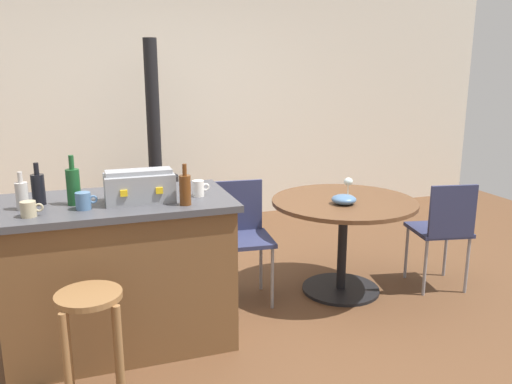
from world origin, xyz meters
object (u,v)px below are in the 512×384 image
(kitchen_island, at_px, (121,272))
(bottle_1, at_px, (185,189))
(bottle_3, at_px, (38,189))
(serving_bowl, at_px, (344,199))
(bottle_2, at_px, (73,186))
(cup_3, at_px, (149,183))
(cup_1, at_px, (29,209))
(wine_glass, at_px, (348,182))
(wood_stove, at_px, (157,192))
(folding_chair_near, at_px, (242,231))
(folding_chair_far, at_px, (443,227))
(cup_0, at_px, (199,188))
(cup_2, at_px, (84,201))
(bottle_0, at_px, (22,195))
(toolbox, at_px, (139,187))
(dining_table, at_px, (343,221))
(wooden_stool, at_px, (91,327))

(kitchen_island, bearing_deg, bottle_1, -33.23)
(bottle_3, bearing_deg, serving_bowl, 2.92)
(kitchen_island, distance_m, bottle_1, 0.71)
(bottle_2, xyz_separation_m, cup_3, (0.45, 0.22, -0.06))
(bottle_3, height_order, cup_1, bottle_3)
(wine_glass, bearing_deg, wood_stove, 127.26)
(folding_chair_near, distance_m, bottle_1, 0.97)
(folding_chair_far, distance_m, cup_0, 1.98)
(cup_2, bearing_deg, bottle_2, 111.54)
(bottle_0, bearing_deg, bottle_1, -12.39)
(wood_stove, height_order, wine_glass, wood_stove)
(cup_2, bearing_deg, toolbox, 13.15)
(toolbox, distance_m, wine_glass, 1.69)
(folding_chair_far, height_order, bottle_3, bottle_3)
(serving_bowl, bearing_deg, dining_table, 60.31)
(bottle_0, bearing_deg, toolbox, -2.83)
(wooden_stool, height_order, wood_stove, wood_stove)
(folding_chair_near, height_order, wood_stove, wood_stove)
(dining_table, bearing_deg, folding_chair_near, 169.30)
(cup_3, height_order, serving_bowl, cup_3)
(folding_chair_near, bearing_deg, wooden_stool, -136.62)
(kitchen_island, height_order, wood_stove, wood_stove)
(bottle_1, height_order, cup_0, bottle_1)
(wood_stove, bearing_deg, cup_2, -108.03)
(folding_chair_near, bearing_deg, bottle_3, -165.15)
(bottle_3, distance_m, cup_1, 0.26)
(cup_1, relative_size, serving_bowl, 0.65)
(wood_stove, bearing_deg, cup_1, -113.90)
(folding_chair_far, distance_m, wood_stove, 2.72)
(bottle_1, relative_size, cup_1, 2.05)
(folding_chair_near, relative_size, cup_3, 7.27)
(bottle_1, xyz_separation_m, cup_3, (-0.15, 0.44, -0.05))
(bottle_2, bearing_deg, wine_glass, 10.91)
(cup_1, bearing_deg, bottle_1, -1.95)
(cup_1, relative_size, cup_3, 0.97)
(bottle_1, relative_size, bottle_3, 0.98)
(kitchen_island, xyz_separation_m, bottle_3, (-0.42, 0.04, 0.56))
(kitchen_island, height_order, wine_glass, kitchen_island)
(dining_table, xyz_separation_m, bottle_3, (-2.09, -0.21, 0.46))
(wood_stove, relative_size, cup_1, 16.79)
(dining_table, height_order, bottle_1, bottle_1)
(wooden_stool, bearing_deg, serving_bowl, 23.73)
(bottle_0, xyz_separation_m, serving_bowl, (2.11, 0.19, -0.25))
(cup_0, xyz_separation_m, cup_2, (-0.67, -0.09, -0.00))
(kitchen_island, distance_m, cup_3, 0.59)
(kitchen_island, distance_m, folding_chair_far, 2.41)
(toolbox, height_order, cup_1, toolbox)
(folding_chair_far, bearing_deg, bottle_1, -172.37)
(wine_glass, bearing_deg, cup_1, -165.67)
(wood_stove, xyz_separation_m, serving_bowl, (1.09, -1.84, 0.29))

